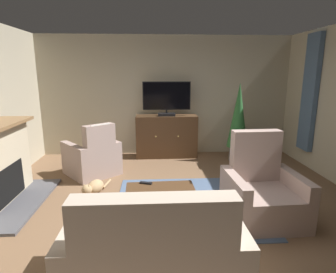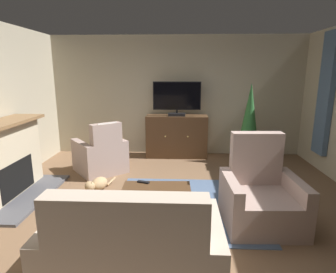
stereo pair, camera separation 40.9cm
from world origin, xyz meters
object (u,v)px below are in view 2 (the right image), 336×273
(tv_cabinet, at_px, (177,137))
(armchair_beside_cabinet, at_px, (101,156))
(armchair_near_window, at_px, (260,198))
(cat, at_px, (97,184))
(sofa_floral, at_px, (134,255))
(potted_plant_small_fern_corner, at_px, (249,121))
(television, at_px, (177,98))
(coffee_table, at_px, (156,191))
(fireplace, at_px, (4,163))
(tv_remote, at_px, (143,182))

(tv_cabinet, height_order, armchair_beside_cabinet, armchair_beside_cabinet)
(armchair_near_window, height_order, cat, armchair_near_window)
(sofa_floral, xyz_separation_m, armchair_beside_cabinet, (-1.14, 3.00, -0.01))
(tv_cabinet, bearing_deg, sofa_floral, -94.35)
(sofa_floral, relative_size, armchair_beside_cabinet, 1.31)
(armchair_beside_cabinet, bearing_deg, sofa_floral, -69.13)
(potted_plant_small_fern_corner, bearing_deg, tv_cabinet, 166.03)
(potted_plant_small_fern_corner, height_order, cat, potted_plant_small_fern_corner)
(armchair_near_window, xyz_separation_m, armchair_beside_cabinet, (-2.57, 1.77, -0.02))
(tv_cabinet, relative_size, armchair_near_window, 1.21)
(tv_cabinet, distance_m, television, 0.90)
(sofa_floral, relative_size, cat, 2.57)
(television, height_order, coffee_table, television)
(fireplace, relative_size, potted_plant_small_fern_corner, 1.03)
(fireplace, bearing_deg, potted_plant_small_fern_corner, 24.70)
(tv_cabinet, bearing_deg, tv_remote, -99.14)
(fireplace, xyz_separation_m, potted_plant_small_fern_corner, (4.13, 1.90, 0.35))
(cat, bearing_deg, armchair_beside_cabinet, 101.46)
(television, relative_size, armchair_near_window, 0.92)
(fireplace, relative_size, armchair_near_window, 1.53)
(tv_remote, distance_m, armchair_beside_cabinet, 1.84)
(fireplace, bearing_deg, sofa_floral, -38.25)
(fireplace, bearing_deg, coffee_table, -11.42)
(tv_remote, distance_m, potted_plant_small_fern_corner, 3.00)
(tv_cabinet, relative_size, sofa_floral, 0.89)
(television, bearing_deg, sofa_floral, -94.41)
(television, height_order, tv_remote, television)
(potted_plant_small_fern_corner, xyz_separation_m, cat, (-2.80, -1.60, -0.81))
(tv_cabinet, bearing_deg, armchair_near_window, -68.57)
(tv_cabinet, height_order, tv_remote, tv_cabinet)
(armchair_near_window, relative_size, armchair_beside_cabinet, 0.96)
(sofa_floral, bearing_deg, potted_plant_small_fern_corner, 63.61)
(sofa_floral, xyz_separation_m, cat, (-0.96, 2.10, -0.22))
(television, bearing_deg, cat, -123.37)
(tv_cabinet, bearing_deg, fireplace, -138.79)
(tv_cabinet, height_order, armchair_near_window, armchair_near_window)
(coffee_table, distance_m, cat, 1.32)
(potted_plant_small_fern_corner, bearing_deg, coffee_table, -126.36)
(fireplace, height_order, television, television)
(television, relative_size, cat, 1.74)
(coffee_table, height_order, armchair_beside_cabinet, armchair_beside_cabinet)
(potted_plant_small_fern_corner, relative_size, cat, 2.83)
(sofa_floral, height_order, potted_plant_small_fern_corner, potted_plant_small_fern_corner)
(coffee_table, relative_size, cat, 1.54)
(tv_cabinet, relative_size, potted_plant_small_fern_corner, 0.81)
(tv_remote, distance_m, sofa_floral, 1.48)
(tv_cabinet, xyz_separation_m, tv_remote, (-0.42, -2.61, -0.03))
(television, xyz_separation_m, tv_remote, (-0.42, -2.56, -0.93))
(armchair_beside_cabinet, bearing_deg, tv_cabinet, 36.78)
(potted_plant_small_fern_corner, bearing_deg, tv_remote, -131.11)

